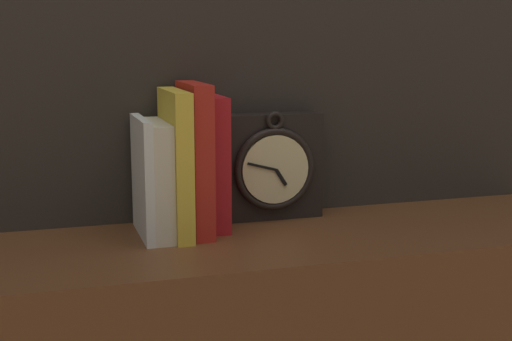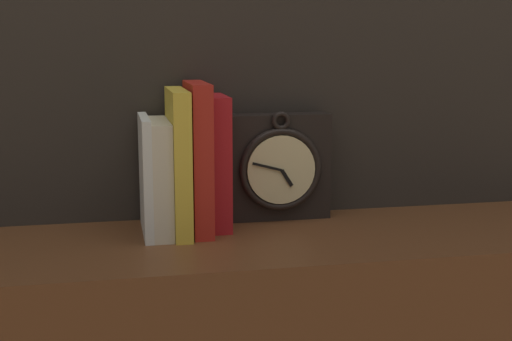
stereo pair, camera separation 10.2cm
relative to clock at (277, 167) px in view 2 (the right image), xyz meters
name	(u,v)px [view 2 (the right image)]	position (x,y,z in m)	size (l,w,h in m)	color
clock	(277,167)	(0.00, 0.00, 0.00)	(0.18, 0.06, 0.19)	black
book_slot0_white	(146,175)	(-0.22, -0.05, 0.00)	(0.01, 0.15, 0.18)	silver
book_slot1_cream	(160,177)	(-0.20, -0.05, 0.00)	(0.03, 0.15, 0.18)	beige
book_slot2_yellow	(178,162)	(-0.17, -0.05, 0.02)	(0.03, 0.15, 0.23)	yellow
book_slot3_red	(198,157)	(-0.14, -0.04, 0.03)	(0.03, 0.14, 0.23)	red
book_slot4_red	(218,162)	(-0.11, -0.03, 0.02)	(0.03, 0.11, 0.21)	#B11A1F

